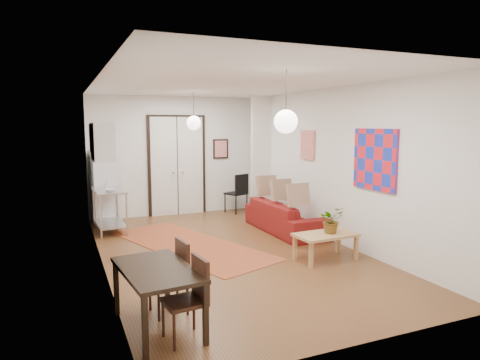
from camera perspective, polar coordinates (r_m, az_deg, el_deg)
name	(u,v)px	position (r m, az deg, el deg)	size (l,w,h in m)	color
floor	(229,252)	(7.61, -1.53, -9.52)	(7.00, 7.00, 0.00)	brown
ceiling	(228,83)	(7.32, -1.61, 12.78)	(4.20, 7.00, 0.02)	white
wall_back	(177,156)	(10.65, -8.46, 3.19)	(4.20, 0.02, 2.90)	silver
wall_front	(360,204)	(4.29, 15.75, -3.12)	(4.20, 0.02, 2.90)	silver
wall_left	(100,175)	(6.85, -18.17, 0.63)	(0.02, 7.00, 2.90)	silver
wall_right	(331,165)	(8.32, 12.04, 1.96)	(0.02, 7.00, 2.90)	silver
double_doors	(177,166)	(10.62, -8.37, 1.83)	(1.44, 0.06, 2.50)	silver
stub_partition	(261,156)	(10.39, 2.82, 3.16)	(0.50, 0.10, 2.90)	silver
wall_cabinet	(102,142)	(8.32, -17.94, 4.88)	(0.35, 1.00, 0.70)	white
painting_popart	(375,159)	(7.30, 17.54, 2.63)	(0.05, 1.00, 1.00)	red
painting_abstract	(308,145)	(8.94, 9.03, 4.65)	(0.05, 0.50, 0.60)	beige
poster_back	(221,149)	(10.95, -2.59, 4.16)	(0.40, 0.03, 0.50)	red
print_left	(91,138)	(8.81, -19.22, 5.27)	(0.03, 0.44, 0.54)	#A66445
pendant_back	(194,123)	(9.17, -6.18, 7.58)	(0.30, 0.30, 0.80)	white
pendant_front	(286,122)	(5.47, 6.12, 7.76)	(0.30, 0.30, 0.80)	white
kilim_rug	(189,245)	(8.06, -6.79, -8.57)	(1.37, 3.65, 0.01)	#AC552B
sofa	(285,216)	(8.97, 6.03, -4.85)	(2.18, 0.85, 0.64)	maroon
coffee_table	(326,237)	(7.18, 11.35, -7.47)	(1.04, 0.62, 0.45)	tan
potted_plant	(331,220)	(7.17, 12.07, -5.22)	(0.34, 0.39, 0.44)	#3F7133
kitchen_counter	(109,205)	(9.30, -17.02, -3.15)	(0.63, 1.18, 0.88)	#B2B4B7
bowl	(110,190)	(8.95, -16.90, -1.32)	(0.21, 0.21, 0.05)	beige
soap_bottle	(107,184)	(9.49, -17.27, -0.46)	(0.08, 0.08, 0.18)	teal
fridge	(105,187)	(10.07, -17.57, -0.91)	(0.58, 0.58, 1.64)	silver
dining_table	(157,275)	(4.79, -11.02, -12.28)	(0.84, 1.31, 0.69)	black
dining_chair_near	(166,270)	(5.27, -9.79, -11.79)	(0.45, 0.59, 0.85)	#341910
dining_chair_far	(182,291)	(4.63, -7.75, -14.50)	(0.45, 0.59, 0.85)	#341910
black_side_chair	(235,189)	(10.89, -0.74, -1.23)	(0.59, 0.61, 0.99)	black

